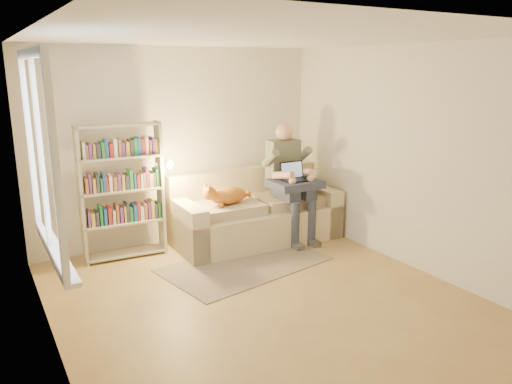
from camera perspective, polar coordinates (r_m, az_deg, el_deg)
floor at (r=5.28m, az=0.85°, el=-12.15°), size 4.50×4.50×0.00m
ceiling at (r=4.75m, az=0.97°, el=17.28°), size 4.00×4.50×0.02m
wall_left at (r=4.22m, az=-23.11°, el=-1.28°), size 0.02×4.50×2.60m
wall_right at (r=6.11m, az=17.25°, el=3.69°), size 0.02×4.50×2.60m
wall_back at (r=6.85m, az=-8.86°, el=5.22°), size 4.00×0.02×2.60m
wall_front at (r=3.21m, az=22.13°, el=-5.79°), size 4.00×0.02×2.60m
window at (r=4.40m, az=-22.87°, el=0.35°), size 0.12×1.52×1.69m
sofa at (r=6.89m, az=-0.22°, el=-2.71°), size 2.26×1.06×0.95m
person at (r=6.83m, az=3.76°, el=1.95°), size 0.46×0.72×1.60m
cat at (r=6.43m, az=-3.87°, el=-0.46°), size 0.76×0.28×0.28m
blanket at (r=6.74m, az=4.78°, el=0.98°), size 0.66×0.55×0.10m
laptop at (r=6.73m, az=4.74°, el=1.93°), size 0.36×0.29×0.31m
bookshelf at (r=6.32m, az=-15.09°, el=0.79°), size 1.12×0.37×1.69m
rug at (r=6.13m, az=-1.26°, el=-8.24°), size 2.12×1.49×0.01m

